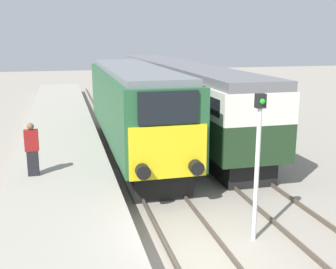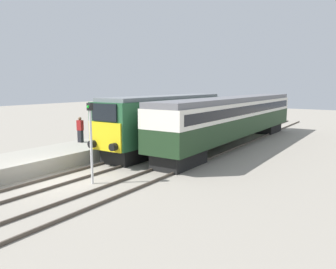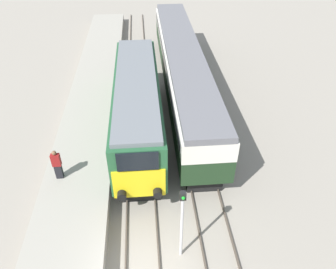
{
  "view_description": "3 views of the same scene",
  "coord_description": "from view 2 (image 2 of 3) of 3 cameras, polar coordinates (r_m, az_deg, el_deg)",
  "views": [
    {
      "loc": [
        -3.09,
        -8.62,
        5.36
      ],
      "look_at": [
        0.0,
        3.6,
        2.4
      ],
      "focal_mm": 45.0,
      "sensor_mm": 36.0,
      "label": 1
    },
    {
      "loc": [
        13.4,
        -9.97,
        4.8
      ],
      "look_at": [
        1.7,
        7.6,
        1.6
      ],
      "focal_mm": 35.0,
      "sensor_mm": 36.0,
      "label": 2
    },
    {
      "loc": [
        0.44,
        -7.38,
        12.99
      ],
      "look_at": [
        1.7,
        7.6,
        1.6
      ],
      "focal_mm": 35.0,
      "sensor_mm": 36.0,
      "label": 3
    }
  ],
  "objects": [
    {
      "name": "locomotive",
      "position": [
        24.12,
        -0.31,
        2.5
      ],
      "size": [
        2.7,
        13.15,
        4.04
      ],
      "color": "black",
      "rests_on": "ground_plane"
    },
    {
      "name": "signal_post",
      "position": [
        16.16,
        -13.29,
        -0.33
      ],
      "size": [
        0.24,
        0.28,
        3.96
      ],
      "color": "silver",
      "rests_on": "ground_plane"
    },
    {
      "name": "rails_near_track",
      "position": [
        20.64,
        -7.98,
        -4.71
      ],
      "size": [
        1.51,
        60.0,
        0.14
      ],
      "color": "#4C4238",
      "rests_on": "ground_plane"
    },
    {
      "name": "platform_left",
      "position": [
        24.92,
        -9.1,
        -1.61
      ],
      "size": [
        3.5,
        50.0,
        0.84
      ],
      "color": "#9E998C",
      "rests_on": "ground_plane"
    },
    {
      "name": "passenger_carriage",
      "position": [
        26.91,
        11.72,
        3.26
      ],
      "size": [
        2.75,
        21.62,
        3.87
      ],
      "color": "black",
      "rests_on": "ground_plane"
    },
    {
      "name": "rails_far_track",
      "position": [
        18.61,
        -0.08,
        -6.1
      ],
      "size": [
        1.5,
        60.0,
        0.14
      ],
      "color": "#4C4238",
      "rests_on": "ground_plane"
    },
    {
      "name": "ground_plane",
      "position": [
        17.38,
        -19.09,
        -7.9
      ],
      "size": [
        120.0,
        120.0,
        0.0
      ],
      "primitive_type": "plane",
      "color": "gray"
    },
    {
      "name": "person_on_platform",
      "position": [
        23.52,
        -15.04,
        0.82
      ],
      "size": [
        0.44,
        0.26,
        1.77
      ],
      "color": "black",
      "rests_on": "platform_left"
    }
  ]
}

